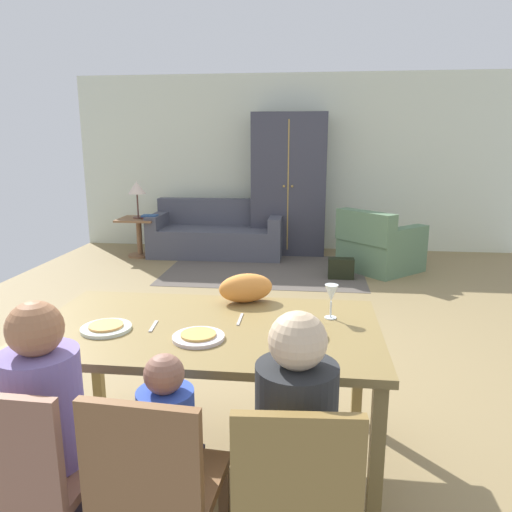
{
  "coord_description": "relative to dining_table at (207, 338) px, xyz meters",
  "views": [
    {
      "loc": [
        0.33,
        -3.71,
        1.68
      ],
      "look_at": [
        -0.08,
        -0.2,
        0.85
      ],
      "focal_mm": 34.16,
      "sensor_mm": 36.0,
      "label": 1
    }
  ],
  "objects": [
    {
      "name": "cat",
      "position": [
        0.15,
        0.4,
        0.15
      ],
      "size": [
        0.36,
        0.27,
        0.17
      ],
      "primitive_type": "ellipsoid",
      "rotation": [
        0.0,
        0.0,
        0.4
      ],
      "color": "orange",
      "rests_on": "dining_table"
    },
    {
      "name": "plate_near_child",
      "position": [
        0.0,
        -0.18,
        0.08
      ],
      "size": [
        0.25,
        0.25,
        0.02
      ],
      "primitive_type": "cylinder",
      "color": "silver",
      "rests_on": "dining_table"
    },
    {
      "name": "table_lamp",
      "position": [
        -2.03,
        4.59,
        0.32
      ],
      "size": [
        0.26,
        0.26,
        0.54
      ],
      "color": "brown",
      "rests_on": "side_table"
    },
    {
      "name": "fork",
      "position": [
        -0.27,
        -0.05,
        0.07
      ],
      "size": [
        0.03,
        0.15,
        0.01
      ],
      "primitive_type": "cube",
      "rotation": [
        0.0,
        0.0,
        0.09
      ],
      "color": "silver",
      "rests_on": "dining_table"
    },
    {
      "name": "area_rug",
      "position": [
        -0.09,
        3.99,
        -0.69
      ],
      "size": [
        2.6,
        1.8,
        0.01
      ],
      "primitive_type": "cube",
      "color": "#574F47",
      "rests_on": "ground_plane"
    },
    {
      "name": "armchair",
      "position": [
        1.41,
        4.15,
        -0.37
      ],
      "size": [
        1.21,
        1.21,
        0.82
      ],
      "color": "#5A7A58",
      "rests_on": "ground_plane"
    },
    {
      "name": "armoire",
      "position": [
        0.17,
        5.12,
        0.36
      ],
      "size": [
        1.1,
        0.59,
        2.1
      ],
      "color": "#393946",
      "rests_on": "ground_plane"
    },
    {
      "name": "book_lower",
      "position": [
        -1.88,
        4.62,
        -0.1
      ],
      "size": [
        0.22,
        0.16,
        0.03
      ],
      "primitive_type": "cube",
      "color": "maroon",
      "rests_on": "side_table"
    },
    {
      "name": "person_child",
      "position": [
        0.0,
        -0.69,
        -0.26
      ],
      "size": [
        0.22,
        0.29,
        0.92
      ],
      "color": "#383445",
      "rests_on": "ground_plane"
    },
    {
      "name": "wine_glass",
      "position": [
        0.64,
        0.18,
        0.2
      ],
      "size": [
        0.07,
        0.07,
        0.19
      ],
      "color": "silver",
      "rests_on": "dining_table"
    },
    {
      "name": "pizza_near_child",
      "position": [
        0.0,
        -0.18,
        0.09
      ],
      "size": [
        0.17,
        0.17,
        0.01
      ],
      "primitive_type": "cylinder",
      "color": "gold",
      "rests_on": "plate_near_child"
    },
    {
      "name": "handbag",
      "position": [
        0.9,
        3.69,
        -0.56
      ],
      "size": [
        0.32,
        0.16,
        0.26
      ],
      "primitive_type": "cube",
      "color": "black",
      "rests_on": "ground_plane"
    },
    {
      "name": "person_woman",
      "position": [
        0.48,
        -0.68,
        -0.18
      ],
      "size": [
        0.3,
        0.41,
        1.11
      ],
      "color": "#333E48",
      "rests_on": "ground_plane"
    },
    {
      "name": "person_man",
      "position": [
        -0.49,
        -0.68,
        -0.18
      ],
      "size": [
        0.3,
        0.4,
        1.11
      ],
      "color": "#373042",
      "rests_on": "ground_plane"
    },
    {
      "name": "ground_plane",
      "position": [
        0.19,
        2.13,
        -0.7
      ],
      "size": [
        6.87,
        6.65,
        0.02
      ],
      "primitive_type": "cube",
      "color": "olive"
    },
    {
      "name": "pizza_near_man",
      "position": [
        -0.49,
        -0.12,
        0.09
      ],
      "size": [
        0.17,
        0.17,
        0.01
      ],
      "primitive_type": "cylinder",
      "color": "#DC9D50",
      "rests_on": "plate_near_man"
    },
    {
      "name": "book_upper",
      "position": [
        -1.85,
        4.56,
        -0.07
      ],
      "size": [
        0.22,
        0.16,
        0.03
      ],
      "primitive_type": "cube",
      "color": "#2C5187",
      "rests_on": "book_lower"
    },
    {
      "name": "dining_chair_man",
      "position": [
        -0.49,
        -0.86,
        -0.2
      ],
      "size": [
        0.43,
        0.43,
        0.87
      ],
      "color": "#8B5B44",
      "rests_on": "ground_plane"
    },
    {
      "name": "dining_table",
      "position": [
        0.0,
        0.0,
        0.0
      ],
      "size": [
        1.77,
        1.0,
        0.76
      ],
      "color": "olive",
      "rests_on": "ground_plane"
    },
    {
      "name": "plate_near_woman",
      "position": [
        0.49,
        -0.1,
        0.08
      ],
      "size": [
        0.25,
        0.25,
        0.02
      ],
      "primitive_type": "cylinder",
      "color": "white",
      "rests_on": "dining_table"
    },
    {
      "name": "dining_chair_child",
      "position": [
        -0.01,
        -0.86,
        -0.2
      ],
      "size": [
        0.45,
        0.45,
        0.87
      ],
      "color": "brown",
      "rests_on": "ground_plane"
    },
    {
      "name": "knife",
      "position": [
        0.16,
        0.1,
        0.07
      ],
      "size": [
        0.02,
        0.17,
        0.01
      ],
      "primitive_type": "cube",
      "rotation": [
        0.0,
        0.0,
        0.01
      ],
      "color": "silver",
      "rests_on": "dining_table"
    },
    {
      "name": "dining_chair_woman",
      "position": [
        0.49,
        -0.86,
        -0.2
      ],
      "size": [
        0.45,
        0.45,
        0.87
      ],
      "color": "olive",
      "rests_on": "ground_plane"
    },
    {
      "name": "back_wall",
      "position": [
        0.19,
        5.51,
        0.66
      ],
      "size": [
        6.87,
        0.1,
        2.7
      ],
      "primitive_type": "cube",
      "color": "silver",
      "rests_on": "ground_plane"
    },
    {
      "name": "couch",
      "position": [
        -0.89,
        4.85,
        -0.39
      ],
      "size": [
        1.97,
        0.86,
        0.82
      ],
      "color": "#4A4C57",
      "rests_on": "ground_plane"
    },
    {
      "name": "side_table",
      "position": [
        -2.03,
        4.59,
        -0.31
      ],
      "size": [
        0.56,
        0.56,
        0.58
      ],
      "color": "brown",
      "rests_on": "ground_plane"
    },
    {
      "name": "plate_near_man",
      "position": [
        -0.49,
        -0.12,
        0.08
      ],
      "size": [
        0.25,
        0.25,
        0.02
      ],
      "primitive_type": "cylinder",
      "color": "silver",
      "rests_on": "dining_table"
    }
  ]
}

